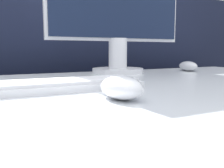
% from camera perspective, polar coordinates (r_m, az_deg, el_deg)
% --- Properties ---
extents(partition_panel, '(5.00, 0.03, 1.15)m').
position_cam_1_polar(partition_panel, '(1.25, -15.64, -5.24)').
color(partition_panel, black).
rests_on(partition_panel, ground_plane).
extents(computer_mouse_near, '(0.08, 0.12, 0.05)m').
position_cam_1_polar(computer_mouse_near, '(0.50, 1.83, -0.71)').
color(computer_mouse_near, white).
rests_on(computer_mouse_near, desk).
extents(keyboard, '(0.42, 0.13, 0.02)m').
position_cam_1_polar(keyboard, '(0.62, -12.68, -0.35)').
color(keyboard, white).
rests_on(keyboard, desk).
extents(computer_mouse_far, '(0.09, 0.13, 0.04)m').
position_cam_1_polar(computer_mouse_far, '(1.23, 16.24, 3.76)').
color(computer_mouse_far, silver).
rests_on(computer_mouse_far, desk).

